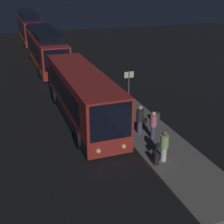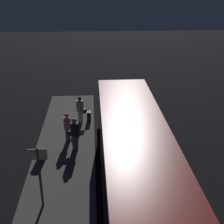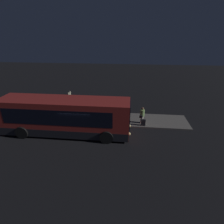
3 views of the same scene
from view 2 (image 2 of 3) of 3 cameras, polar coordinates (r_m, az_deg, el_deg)
The scene contains 9 objects.
ground at distance 14.30m, azimuth 3.53°, elevation -11.53°, with size 80.00×80.00×0.00m, color black.
platform at distance 14.25m, azimuth -9.23°, elevation -11.62°, with size 20.00×3.01×0.15m.
bus_lead at distance 12.38m, azimuth 4.00°, elevation -8.93°, with size 11.08×2.75×3.15m.
passenger_boarding at distance 15.64m, azimuth -6.88°, elevation -3.83°, with size 0.66×0.68×1.71m.
passenger_waiting at distance 18.52m, azimuth -5.83°, elevation 0.56°, with size 0.55×0.68×1.63m.
passenger_with_bags at distance 16.45m, azimuth -8.17°, elevation -2.61°, with size 0.37×0.37×1.62m.
suitcase at distance 18.84m, azimuth -4.24°, elevation -0.80°, with size 0.39×0.24×0.85m.
sign_post at distance 11.81m, azimuth -13.15°, elevation -10.40°, with size 0.10×0.69×2.54m.
trash_bin at distance 15.28m, azimuth -12.91°, elevation -7.52°, with size 0.44×0.44×0.65m.
Camera 2 is at (-11.60, 1.60, 8.22)m, focal length 50.00 mm.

